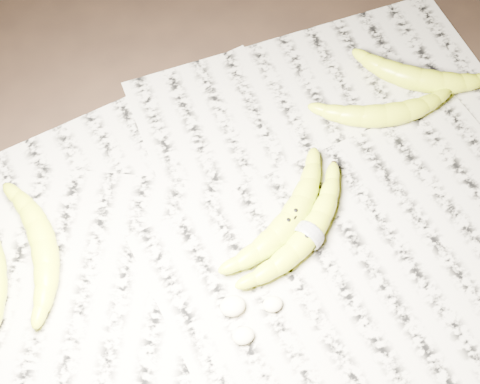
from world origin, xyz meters
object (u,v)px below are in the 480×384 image
object	(u,v)px
banana_taped	(308,234)
banana_upper_b	(420,78)
banana_upper_a	(384,114)
banana_center	(290,219)
banana_left_b	(43,244)

from	to	relation	value
banana_taped	banana_upper_b	bearing A→B (deg)	1.90
banana_taped	banana_upper_a	bearing A→B (deg)	4.87
banana_center	banana_taped	size ratio (longest dim) A/B	0.98
banana_taped	banana_left_b	bearing A→B (deg)	129.05
banana_upper_a	banana_upper_b	distance (m)	0.09
banana_center	banana_upper_a	world-z (taller)	banana_center
banana_left_b	banana_upper_b	size ratio (longest dim) A/B	1.02
banana_taped	banana_upper_a	distance (m)	0.23
banana_left_b	banana_upper_b	world-z (taller)	banana_upper_b
banana_left_b	banana_upper_b	distance (m)	0.61
banana_upper_a	banana_taped	bearing A→B (deg)	-129.20
banana_left_b	banana_taped	bearing A→B (deg)	-106.94
banana_center	banana_upper_b	distance (m)	0.32
banana_left_b	banana_center	xyz separation A→B (m)	(0.32, -0.07, 0.00)
banana_upper_b	banana_taped	bearing A→B (deg)	-109.83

